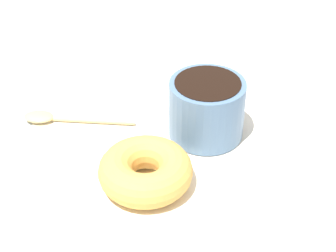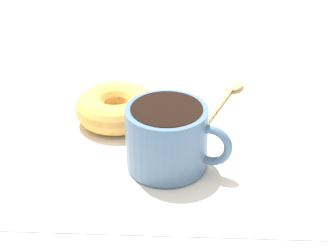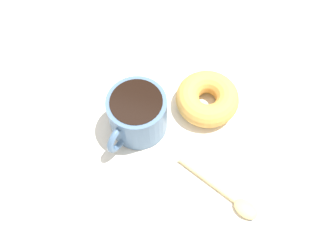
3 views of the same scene
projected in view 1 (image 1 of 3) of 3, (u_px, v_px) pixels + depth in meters
The scene contains 5 objects.
ground_plane at pixel (176, 158), 63.80cm from camera, with size 120.00×120.00×2.00cm, color #B2BCC6.
napkin at pixel (168, 141), 64.37cm from camera, with size 30.15×30.15×0.30cm, color white.
coffee_cup at pixel (207, 107), 63.38cm from camera, with size 11.22×8.58×6.90cm.
donut at pixel (145, 171), 57.29cm from camera, with size 9.76×9.76×3.59cm, color gold.
spoon at pixel (54, 118), 67.09cm from camera, with size 5.81×13.13×0.90cm.
Camera 1 is at (47.30, -12.91, 39.98)cm, focal length 60.00 mm.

